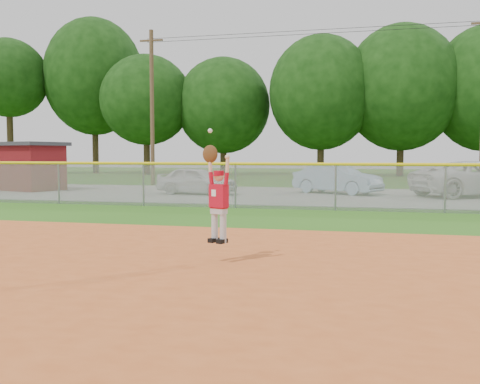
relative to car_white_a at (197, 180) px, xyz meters
name	(u,v)px	position (x,y,z in m)	size (l,w,h in m)	color
ground	(82,271)	(3.09, -15.30, -0.65)	(120.00, 120.00, 0.00)	#2A5E15
parking_strip	(268,195)	(3.09, 0.70, -0.63)	(44.00, 10.00, 0.03)	gray
car_white_a	(197,180)	(0.00, 0.00, 0.00)	(1.46, 3.63, 1.24)	silver
car_blue	(337,179)	(6.08, 1.83, 0.05)	(1.41, 4.03, 1.33)	#8CADD1
car_white_b	(477,179)	(11.90, 1.44, 0.13)	(2.49, 5.40, 1.50)	white
utility_shed	(30,166)	(-8.90, 0.63, 0.58)	(3.80, 3.32, 2.41)	#5B0D0F
outfield_fence	(235,182)	(3.09, -5.30, 0.23)	(40.06, 0.10, 1.55)	gray
power_lines	(306,102)	(4.09, 6.70, 4.03)	(19.40, 0.24, 9.00)	#4C3823
tree_line	(327,85)	(4.05, 22.60, 6.88)	(62.37, 13.00, 14.43)	#422D1C
ballplayer	(217,194)	(5.02, -14.32, 0.51)	(0.52, 0.34, 1.88)	silver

